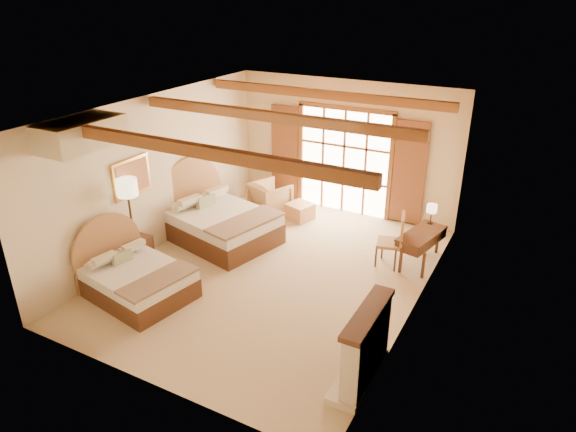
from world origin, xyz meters
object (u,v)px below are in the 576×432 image
Objects in this scene: nightstand at (135,253)px; armchair at (270,197)px; bed_near at (132,276)px; desk at (420,246)px; bed_far at (216,221)px.

armchair reaches higher than nightstand.
desk is (4.26, 3.60, -0.01)m from bed_near.
nightstand is (-0.67, -1.80, -0.12)m from bed_far.
armchair is at bearing 72.53° from nightstand.
bed_far is 3.96× the size of nightstand.
bed_far reaches higher than bed_near.
nightstand is (-0.64, 0.73, -0.03)m from bed_near.
bed_far is 1.92m from nightstand.
bed_near is at bearing -126.89° from desk.
armchair is 0.64× the size of desk.
bed_near is 2.53m from bed_far.
bed_near is 4.38m from armchair.
bed_near is 3.12× the size of nightstand.
desk is at bearing 50.49° from bed_near.
bed_near is 5.58m from desk.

